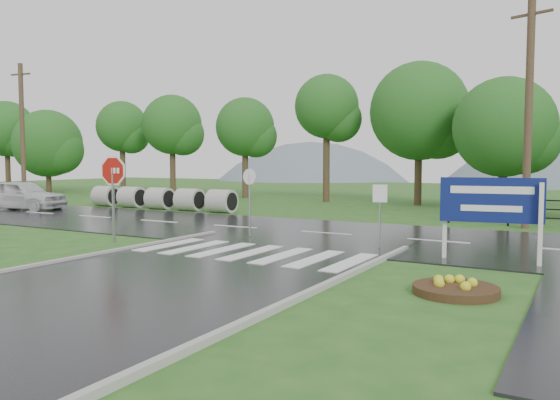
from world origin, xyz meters
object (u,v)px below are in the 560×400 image
Objects in this scene: culvert_pipes at (160,198)px; estate_billboard at (491,204)px; stop_sign at (113,179)px; car_white at (23,210)px.

estate_billboard reaches higher than culvert_pipes.
stop_sign is 0.62× the size of car_white.
estate_billboard is (18.52, -8.03, 0.92)m from culvert_pipes.
stop_sign is (7.30, -10.23, 1.47)m from culvert_pipes.
stop_sign reaches higher than car_white.
stop_sign is at bearing -126.44° from car_white.
culvert_pipes is 20.21m from estate_billboard.
culvert_pipes is at bearing 125.50° from stop_sign.
car_white is (-13.29, 6.01, -2.07)m from stop_sign.
estate_billboard is (11.22, 2.19, -0.54)m from stop_sign.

